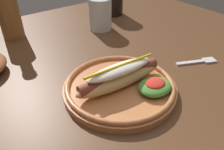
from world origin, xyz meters
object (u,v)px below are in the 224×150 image
Objects in this scene: hot_dog_plate at (122,84)px; fork at (199,61)px; glass_bottle at (8,12)px; water_cup at (100,14)px.

fork is at bearing -6.86° from hot_dog_plate.
fork is at bearing -53.03° from glass_bottle.
hot_dog_plate reaches higher than fork.
water_cup reaches higher than fork.
glass_bottle is at bearing 103.16° from hot_dog_plate.
water_cup is at bearing 128.18° from fork.
glass_bottle reaches higher than fork.
glass_bottle is (-0.28, 0.12, 0.03)m from water_cup.
fork is 1.03× the size of water_cup.
hot_dog_plate is at bearing -76.84° from glass_bottle.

